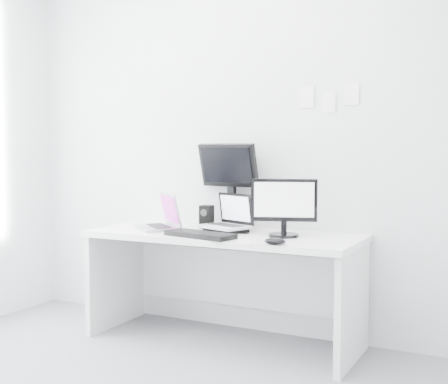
% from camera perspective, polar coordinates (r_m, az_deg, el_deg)
% --- Properties ---
extents(back_wall, '(3.60, 0.00, 3.60)m').
position_cam_1_polar(back_wall, '(4.25, 2.04, 5.03)').
color(back_wall, silver).
rests_on(back_wall, ground).
extents(desk, '(1.80, 0.70, 0.73)m').
position_cam_1_polar(desk, '(4.04, -0.13, -9.00)').
color(desk, white).
rests_on(desk, ground).
extents(macbook, '(0.43, 0.42, 0.26)m').
position_cam_1_polar(macbook, '(4.16, -6.38, -1.74)').
color(macbook, '#AEAEB2').
rests_on(macbook, desk).
extents(speaker, '(0.09, 0.09, 0.16)m').
position_cam_1_polar(speaker, '(4.21, -1.65, -2.34)').
color(speaker, black).
rests_on(speaker, desk).
extents(dell_laptop, '(0.38, 0.34, 0.26)m').
position_cam_1_polar(dell_laptop, '(4.00, 0.06, -1.92)').
color(dell_laptop, silver).
rests_on(dell_laptop, desk).
extents(rear_monitor, '(0.46, 0.21, 0.60)m').
position_cam_1_polar(rear_monitor, '(4.22, 0.54, 0.72)').
color(rear_monitor, black).
rests_on(rear_monitor, desk).
extents(samsung_monitor, '(0.45, 0.32, 0.38)m').
position_cam_1_polar(samsung_monitor, '(3.79, 5.67, -1.39)').
color(samsung_monitor, black).
rests_on(samsung_monitor, desk).
extents(keyboard, '(0.49, 0.26, 0.03)m').
position_cam_1_polar(keyboard, '(3.78, -2.26, -4.03)').
color(keyboard, black).
rests_on(keyboard, desk).
extents(mouse, '(0.14, 0.11, 0.04)m').
position_cam_1_polar(mouse, '(3.48, 4.82, -4.65)').
color(mouse, black).
rests_on(mouse, desk).
extents(wall_note_0, '(0.10, 0.00, 0.14)m').
position_cam_1_polar(wall_note_0, '(4.09, 7.81, 8.83)').
color(wall_note_0, white).
rests_on(wall_note_0, back_wall).
extents(wall_note_1, '(0.09, 0.00, 0.13)m').
position_cam_1_polar(wall_note_1, '(4.04, 9.83, 8.30)').
color(wall_note_1, white).
rests_on(wall_note_1, back_wall).
extents(wall_note_2, '(0.10, 0.00, 0.14)m').
position_cam_1_polar(wall_note_2, '(4.00, 11.92, 9.03)').
color(wall_note_2, white).
rests_on(wall_note_2, back_wall).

